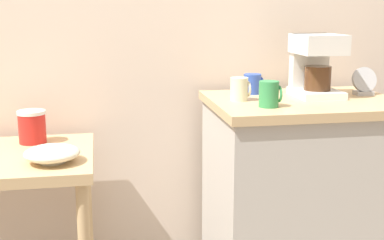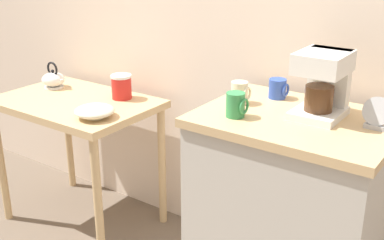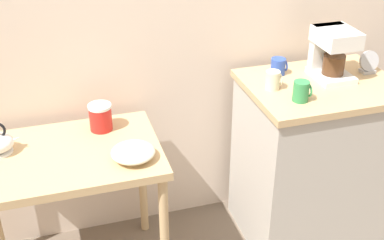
% 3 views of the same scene
% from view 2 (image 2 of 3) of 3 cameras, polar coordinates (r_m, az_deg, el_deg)
% --- Properties ---
extents(wooden_table, '(0.87, 0.59, 0.76)m').
position_cam_2_polar(wooden_table, '(2.81, -13.22, 0.33)').
color(wooden_table, tan).
rests_on(wooden_table, ground_plane).
extents(kitchen_counter, '(0.77, 0.59, 0.94)m').
position_cam_2_polar(kitchen_counter, '(2.19, 11.24, -11.13)').
color(kitchen_counter, '#BCB7AD').
rests_on(kitchen_counter, ground_plane).
extents(bowl_stoneware, '(0.20, 0.20, 0.06)m').
position_cam_2_polar(bowl_stoneware, '(2.47, -11.24, 1.03)').
color(bowl_stoneware, beige).
rests_on(bowl_stoneware, wooden_table).
extents(teakettle, '(0.16, 0.13, 0.16)m').
position_cam_2_polar(teakettle, '(3.02, -15.77, 4.55)').
color(teakettle, white).
rests_on(teakettle, wooden_table).
extents(canister_enamel, '(0.11, 0.11, 0.13)m').
position_cam_2_polar(canister_enamel, '(2.73, -8.19, 3.85)').
color(canister_enamel, red).
rests_on(canister_enamel, wooden_table).
extents(coffee_maker, '(0.18, 0.22, 0.26)m').
position_cam_2_polar(coffee_maker, '(1.98, 15.01, 4.39)').
color(coffee_maker, white).
rests_on(coffee_maker, kitchen_counter).
extents(mug_tall_green, '(0.08, 0.07, 0.10)m').
position_cam_2_polar(mug_tall_green, '(1.93, 5.13, 1.76)').
color(mug_tall_green, '#338C4C').
rests_on(mug_tall_green, kitchen_counter).
extents(mug_small_cream, '(0.08, 0.07, 0.09)m').
position_cam_2_polar(mug_small_cream, '(2.09, 5.58, 3.19)').
color(mug_small_cream, beige).
rests_on(mug_small_cream, kitchen_counter).
extents(mug_blue, '(0.08, 0.08, 0.09)m').
position_cam_2_polar(mug_blue, '(2.18, 9.94, 3.60)').
color(mug_blue, '#2D4CAD').
rests_on(mug_blue, kitchen_counter).
extents(table_clock, '(0.11, 0.05, 0.12)m').
position_cam_2_polar(table_clock, '(1.93, 20.67, 0.59)').
color(table_clock, '#B2B5BA').
rests_on(table_clock, kitchen_counter).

